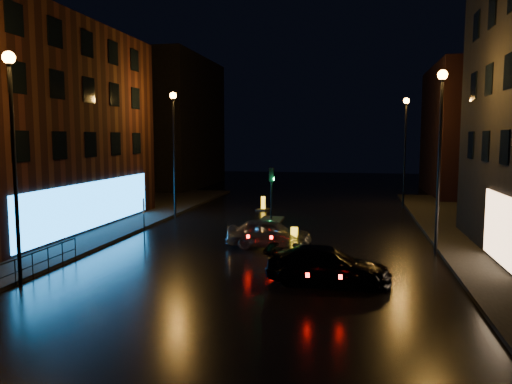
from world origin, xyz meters
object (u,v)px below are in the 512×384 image
silver_hatchback (269,233)px  bollard_far (263,207)px  traffic_signal (271,213)px  bollard_near (294,246)px  road_sign_right (437,217)px  road_sign_left (144,210)px  dark_sedan (328,265)px

silver_hatchback → bollard_far: 12.69m
traffic_signal → bollard_near: (2.50, -8.38, -0.25)m
silver_hatchback → bollard_near: 1.49m
bollard_near → road_sign_right: size_ratio=0.62×
traffic_signal → silver_hatchback: 7.93m
bollard_far → road_sign_right: bearing=-37.5°
bollard_near → bollard_far: size_ratio=1.09×
road_sign_left → road_sign_right: (14.39, 0.55, -0.01)m
bollard_near → dark_sedan: bearing=-61.3°
bollard_far → road_sign_left: bearing=-95.8°
silver_hatchback → dark_sedan: (3.17, -5.60, -0.04)m
traffic_signal → bollard_far: (-1.38, 4.58, -0.28)m
traffic_signal → dark_sedan: traffic_signal is taller
traffic_signal → road_sign_right: 11.83m
dark_sedan → road_sign_right: road_sign_right is taller
traffic_signal → dark_sedan: (4.36, -13.44, 0.17)m
bollard_far → road_sign_right: 16.03m
road_sign_left → silver_hatchback: bearing=-19.7°
dark_sedan → road_sign_right: size_ratio=2.04×
traffic_signal → dark_sedan: 14.13m
bollard_near → bollard_far: 13.53m
road_sign_left → road_sign_right: size_ratio=1.01×
silver_hatchback → bollard_far: (-2.57, 12.42, -0.49)m
bollard_near → bollard_far: (-3.88, 12.96, -0.03)m
bollard_near → road_sign_right: 6.81m
silver_hatchback → dark_sedan: 6.44m
bollard_far → road_sign_right: road_sign_right is taller
bollard_far → road_sign_left: road_sign_left is taller
traffic_signal → dark_sedan: bearing=-72.0°
traffic_signal → silver_hatchback: size_ratio=0.83×
dark_sedan → bollard_near: (-1.86, 5.06, -0.42)m
road_sign_left → road_sign_right: 14.40m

